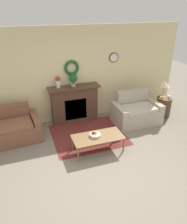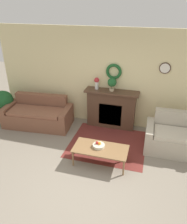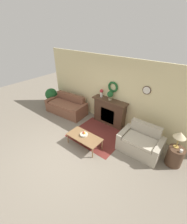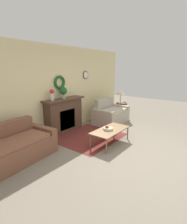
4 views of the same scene
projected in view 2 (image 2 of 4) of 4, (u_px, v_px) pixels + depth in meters
The scene contains 11 objects.
ground_plane at pixel (85, 185), 4.33m from camera, with size 16.00×16.00×0.00m, color gray.
floor_rug at pixel (108, 144), 5.58m from camera, with size 1.89×1.68×0.01m.
wall_back at pixel (114, 79), 5.96m from camera, with size 6.80×0.14×2.70m.
fireplace at pixel (111, 109), 6.15m from camera, with size 1.47×0.41×1.09m.
couch_left at pixel (38, 115), 6.33m from camera, with size 1.97×1.04×0.84m.
loveseat_right at pixel (174, 138), 5.25m from camera, with size 1.33×0.86×0.91m.
coffee_table at pixel (101, 149), 4.77m from camera, with size 1.19×0.58×0.40m.
fruit_bowl at pixel (99, 145), 4.78m from camera, with size 0.27×0.27×0.12m.
vase_on_mantel_left at pixel (97, 82), 5.92m from camera, with size 0.14×0.14×0.33m.
potted_plant_on_mantel at pixel (112, 83), 5.79m from camera, with size 0.24×0.24×0.36m.
potted_plant_floor_by_couch at pixel (3, 101), 6.54m from camera, with size 0.60×0.60×0.90m.
Camera 2 is at (1.03, -3.02, 3.27)m, focal length 35.00 mm.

